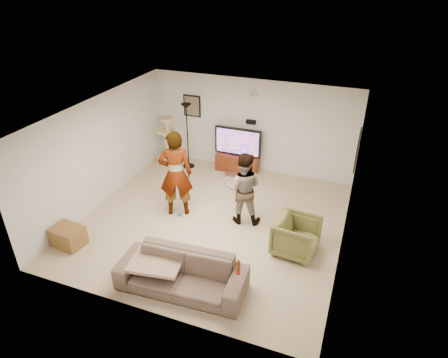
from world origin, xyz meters
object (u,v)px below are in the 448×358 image
(person_right, at_px, (243,188))
(tv, at_px, (238,142))
(sofa, at_px, (182,274))
(side_table, at_px, (68,236))
(person_left, at_px, (176,174))
(floor_lamp, at_px, (187,136))
(armchair, at_px, (296,236))
(cat_tree, at_px, (167,140))
(tv_stand, at_px, (237,162))
(beer_bottle, at_px, (238,268))

(person_right, bearing_deg, tv, -80.22)
(sofa, distance_m, side_table, 2.69)
(person_right, bearing_deg, person_left, -3.39)
(floor_lamp, xyz_separation_m, person_left, (0.77, -2.20, 0.10))
(person_left, xyz_separation_m, armchair, (2.79, -0.43, -0.62))
(tv, distance_m, person_left, 2.53)
(sofa, bearing_deg, floor_lamp, 110.61)
(floor_lamp, distance_m, sofa, 4.76)
(floor_lamp, relative_size, person_left, 0.90)
(cat_tree, height_order, side_table, cat_tree)
(floor_lamp, height_order, person_right, floor_lamp)
(tv_stand, height_order, floor_lamp, floor_lamp)
(person_left, relative_size, person_right, 1.22)
(tv_stand, xyz_separation_m, person_left, (-0.59, -2.46, 0.76))
(armchair, bearing_deg, side_table, 114.20)
(floor_lamp, relative_size, person_right, 1.10)
(beer_bottle, bearing_deg, cat_tree, 129.71)
(side_table, bearing_deg, beer_bottle, -4.31)
(beer_bottle, xyz_separation_m, side_table, (-3.70, 0.28, -0.57))
(armchair, bearing_deg, tv_stand, 43.51)
(cat_tree, xyz_separation_m, sofa, (2.58, -4.34, -0.36))
(cat_tree, relative_size, side_table, 2.25)
(tv_stand, height_order, person_left, person_left)
(tv, distance_m, armchair, 3.67)
(floor_lamp, xyz_separation_m, side_table, (-0.76, -4.04, -0.70))
(floor_lamp, height_order, side_table, floor_lamp)
(floor_lamp, distance_m, armchair, 4.46)
(person_left, height_order, armchair, person_left)
(person_left, bearing_deg, person_right, 164.81)
(floor_lamp, bearing_deg, side_table, -100.65)
(tv_stand, distance_m, armchair, 3.64)
(side_table, bearing_deg, tv_stand, 63.82)
(person_right, distance_m, sofa, 2.41)
(sofa, bearing_deg, tv_stand, 93.68)
(floor_lamp, distance_m, person_right, 2.99)
(person_left, bearing_deg, beer_bottle, 111.94)
(sofa, bearing_deg, tv, 93.68)
(tv_stand, relative_size, floor_lamp, 0.63)
(tv_stand, relative_size, sofa, 0.51)
(tv_stand, xyz_separation_m, cat_tree, (-2.02, -0.24, 0.45))
(floor_lamp, height_order, armchair, floor_lamp)
(floor_lamp, bearing_deg, person_right, -41.30)
(floor_lamp, xyz_separation_m, cat_tree, (-0.66, 0.02, -0.21))
(person_left, bearing_deg, tv, -127.22)
(sofa, xyz_separation_m, side_table, (-2.67, 0.28, -0.12))
(armchair, bearing_deg, beer_bottle, 166.06)
(cat_tree, bearing_deg, side_table, -91.37)
(sofa, bearing_deg, person_right, 78.61)
(sofa, height_order, armchair, armchair)
(beer_bottle, bearing_deg, tv_stand, 109.14)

